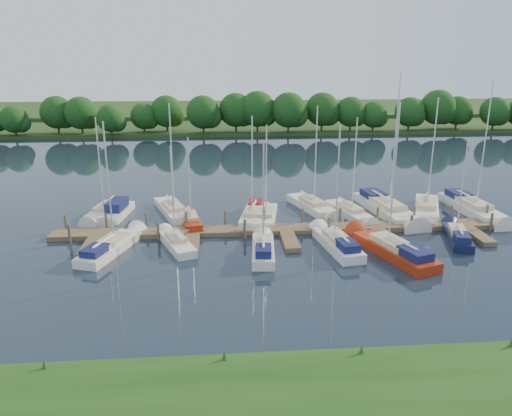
{
  "coord_description": "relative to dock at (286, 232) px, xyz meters",
  "views": [
    {
      "loc": [
        -5.82,
        -32.75,
        14.9
      ],
      "look_at": [
        -2.55,
        8.0,
        2.2
      ],
      "focal_mm": 35.0,
      "sensor_mm": 36.0,
      "label": 1
    }
  ],
  "objects": [
    {
      "name": "far_shore",
      "position": [
        0.0,
        67.69,
        0.1
      ],
      "size": [
        180.0,
        30.0,
        0.6
      ],
      "primitive_type": "cube",
      "color": "#244018",
      "rests_on": "ground"
    },
    {
      "name": "distant_hill",
      "position": [
        0.0,
        92.69,
        0.5
      ],
      "size": [
        220.0,
        40.0,
        1.4
      ],
      "primitive_type": "cube",
      "color": "#2F4920",
      "rests_on": "ground"
    },
    {
      "name": "sailboat_s_1",
      "position": [
        -9.25,
        -2.17,
        0.07
      ],
      "size": [
        3.45,
        6.5,
        8.5
      ],
      "rotation": [
        0.0,
        0.0,
        0.37
      ],
      "color": "white",
      "rests_on": "ground"
    },
    {
      "name": "mooring_pilings",
      "position": [
        0.0,
        1.13,
        0.4
      ],
      "size": [
        38.24,
        2.84,
        2.0
      ],
      "color": "#473D33",
      "rests_on": "ground"
    },
    {
      "name": "sailboat_n_3",
      "position": [
        -8.31,
        3.3,
        0.07
      ],
      "size": [
        2.46,
        6.53,
        8.31
      ],
      "rotation": [
        0.0,
        0.0,
        3.32
      ],
      "color": "#9C260E",
      "rests_on": "ground"
    },
    {
      "name": "sailboat_n_10",
      "position": [
        19.04,
        4.56,
        0.14
      ],
      "size": [
        2.99,
        10.34,
        13.03
      ],
      "rotation": [
        0.0,
        0.0,
        3.21
      ],
      "color": "white",
      "rests_on": "ground"
    },
    {
      "name": "sailboat_n_7",
      "position": [
        6.84,
        4.49,
        0.07
      ],
      "size": [
        3.3,
        7.7,
        9.76
      ],
      "rotation": [
        0.0,
        0.0,
        3.38
      ],
      "color": "white",
      "rests_on": "ground"
    },
    {
      "name": "sailboat_n_0",
      "position": [
        -16.69,
        6.82,
        0.07
      ],
      "size": [
        3.05,
        7.72,
        9.73
      ],
      "rotation": [
        0.0,
        0.0,
        2.94
      ],
      "color": "white",
      "rests_on": "ground"
    },
    {
      "name": "sailboat_s_3",
      "position": [
        3.57,
        -3.57,
        0.14
      ],
      "size": [
        2.89,
        7.96,
        10.23
      ],
      "rotation": [
        0.0,
        0.0,
        0.16
      ],
      "color": "white",
      "rests_on": "ground"
    },
    {
      "name": "sailboat_s_0",
      "position": [
        -14.25,
        -2.77,
        0.12
      ],
      "size": [
        4.14,
        8.24,
        10.52
      ],
      "rotation": [
        0.0,
        0.0,
        -0.33
      ],
      "color": "white",
      "rests_on": "ground"
    },
    {
      "name": "sailboat_n_9",
      "position": [
        14.47,
        4.79,
        0.08
      ],
      "size": [
        4.93,
        8.91,
        11.53
      ],
      "rotation": [
        0.0,
        0.0,
        2.75
      ],
      "color": "white",
      "rests_on": "ground"
    },
    {
      "name": "treeline",
      "position": [
        2.23,
        54.63,
        3.91
      ],
      "size": [
        145.14,
        9.67,
        8.31
      ],
      "color": "#38281C",
      "rests_on": "ground"
    },
    {
      "name": "sailboat_n_4",
      "position": [
        -2.56,
        4.2,
        0.12
      ],
      "size": [
        3.13,
        7.94,
        10.05
      ],
      "rotation": [
        0.0,
        0.0,
        2.94
      ],
      "color": "white",
      "rests_on": "ground"
    },
    {
      "name": "sailboat_n_2",
      "position": [
        -10.07,
        6.43,
        0.06
      ],
      "size": [
        4.32,
        8.73,
        10.97
      ],
      "rotation": [
        0.0,
        0.0,
        3.47
      ],
      "color": "white",
      "rests_on": "ground"
    },
    {
      "name": "dock",
      "position": [
        0.0,
        0.0,
        0.0
      ],
      "size": [
        40.0,
        6.0,
        0.4
      ],
      "color": "brown",
      "rests_on": "ground"
    },
    {
      "name": "sailboat_s_5",
      "position": [
        13.99,
        -2.62,
        0.12
      ],
      "size": [
        3.15,
        6.86,
        8.87
      ],
      "rotation": [
        0.0,
        0.0,
        -0.28
      ],
      "color": "#101637",
      "rests_on": "ground"
    },
    {
      "name": "sailboat_s_4",
      "position": [
        7.51,
        -5.25,
        0.14
      ],
      "size": [
        4.66,
        9.42,
        12.05
      ],
      "rotation": [
        0.0,
        0.0,
        0.32
      ],
      "color": "#9C260E",
      "rests_on": "ground"
    },
    {
      "name": "sailboat_s_2",
      "position": [
        -2.41,
        -4.46,
        0.15
      ],
      "size": [
        2.16,
        7.04,
        9.23
      ],
      "rotation": [
        0.0,
        0.0,
        -0.09
      ],
      "color": "white",
      "rests_on": "ground"
    },
    {
      "name": "motorboat",
      "position": [
        -15.44,
        6.08,
        0.18
      ],
      "size": [
        2.52,
        6.35,
        1.95
      ],
      "rotation": [
        0.0,
        0.0,
        3.0
      ],
      "color": "white",
      "rests_on": "ground"
    },
    {
      "name": "sailboat_n_8",
      "position": [
        10.58,
        5.0,
        0.14
      ],
      "size": [
        3.95,
        11.14,
        13.91
      ],
      "rotation": [
        0.0,
        0.0,
        3.29
      ],
      "color": "white",
      "rests_on": "ground"
    },
    {
      "name": "sailboat_n_6",
      "position": [
        3.59,
        6.68,
        0.08
      ],
      "size": [
        4.02,
        8.35,
        10.64
      ],
      "rotation": [
        0.0,
        0.0,
        3.45
      ],
      "color": "white",
      "rests_on": "ground"
    },
    {
      "name": "sailboat_n_5",
      "position": [
        -1.35,
        3.86,
        0.07
      ],
      "size": [
        2.73,
        7.34,
        9.22
      ],
      "rotation": [
        0.0,
        0.0,
        2.97
      ],
      "color": "white",
      "rests_on": "ground"
    },
    {
      "name": "ground",
      "position": [
        0.0,
        -7.31,
        -0.2
      ],
      "size": [
        260.0,
        260.0,
        0.0
      ],
      "primitive_type": "plane",
      "color": "#192332",
      "rests_on": "ground"
    }
  ]
}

